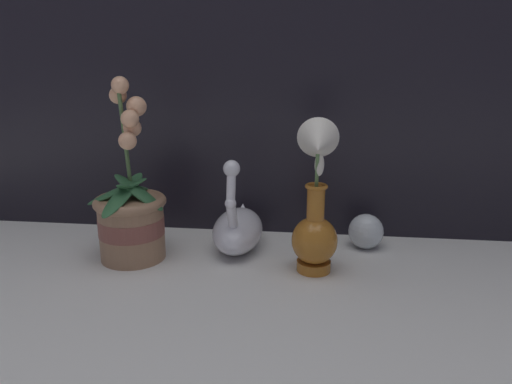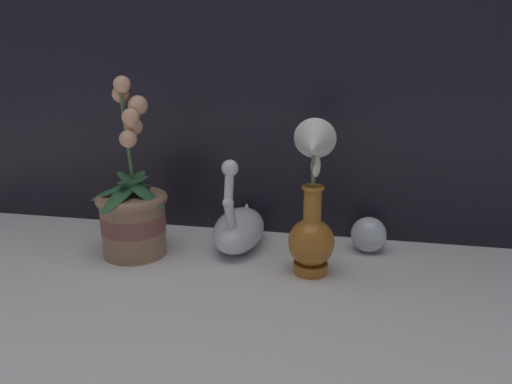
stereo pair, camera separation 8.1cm
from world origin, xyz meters
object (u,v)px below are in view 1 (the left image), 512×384
(orchid_potted_plant, at_px, (131,215))
(swan_figurine, at_px, (238,227))
(glass_sphere, at_px, (366,231))
(blue_vase, at_px, (316,212))

(orchid_potted_plant, xyz_separation_m, swan_figurine, (0.21, 0.08, -0.05))
(glass_sphere, bearing_deg, blue_vase, -129.45)
(glass_sphere, bearing_deg, orchid_potted_plant, -167.22)
(glass_sphere, bearing_deg, swan_figurine, -172.75)
(blue_vase, height_order, glass_sphere, blue_vase)
(blue_vase, distance_m, glass_sphere, 0.20)
(orchid_potted_plant, relative_size, glass_sphere, 4.88)
(blue_vase, bearing_deg, swan_figurine, 148.57)
(swan_figurine, bearing_deg, orchid_potted_plant, -160.27)
(orchid_potted_plant, bearing_deg, glass_sphere, 12.78)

